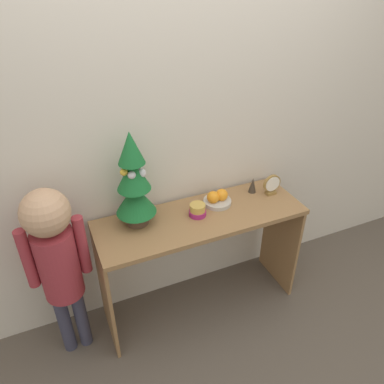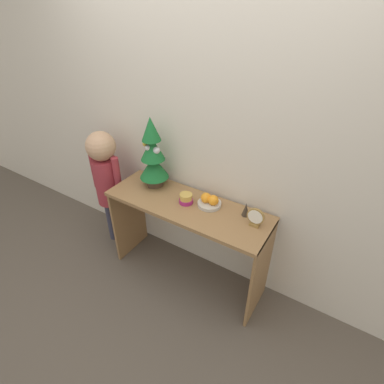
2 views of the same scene
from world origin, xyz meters
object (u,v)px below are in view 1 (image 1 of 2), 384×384
at_px(mini_tree, 134,183).
at_px(singing_bowl, 198,210).
at_px(figurine, 253,185).
at_px(fruit_bowl, 217,199).
at_px(child_figure, 56,254).
at_px(desk_clock, 272,185).

height_order(mini_tree, singing_bowl, mini_tree).
bearing_deg(singing_bowl, figurine, 12.20).
height_order(mini_tree, fruit_bowl, mini_tree).
bearing_deg(mini_tree, child_figure, -169.38).
bearing_deg(child_figure, fruit_bowl, 4.52).
distance_m(fruit_bowl, singing_bowl, 0.18).
height_order(mini_tree, child_figure, mini_tree).
distance_m(mini_tree, child_figure, 0.56).
height_order(fruit_bowl, child_figure, child_figure).
relative_size(singing_bowl, desk_clock, 0.74).
xyz_separation_m(desk_clock, figurine, (-0.10, 0.07, -0.02)).
relative_size(mini_tree, figurine, 5.50).
distance_m(mini_tree, figurine, 0.83).
bearing_deg(figurine, desk_clock, -36.01).
relative_size(singing_bowl, figurine, 1.00).
bearing_deg(figurine, mini_tree, -178.57).
relative_size(fruit_bowl, child_figure, 0.15).
distance_m(singing_bowl, desk_clock, 0.54).
bearing_deg(mini_tree, fruit_bowl, -1.17).
xyz_separation_m(mini_tree, fruit_bowl, (0.52, -0.01, -0.24)).
distance_m(figurine, child_figure, 1.28).
height_order(desk_clock, child_figure, child_figure).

